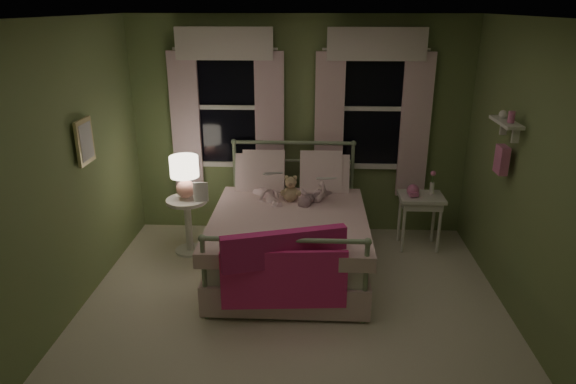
# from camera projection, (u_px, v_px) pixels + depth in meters

# --- Properties ---
(room_shell) EXTENTS (4.20, 4.20, 4.20)m
(room_shell) POSITION_uv_depth(u_px,v_px,m) (292.00, 187.00, 4.16)
(room_shell) COLOR silver
(room_shell) RESTS_ON ground
(bed) EXTENTS (1.58, 2.04, 1.18)m
(bed) POSITION_uv_depth(u_px,v_px,m) (290.00, 235.00, 5.46)
(bed) COLOR white
(bed) RESTS_ON ground
(pink_throw) EXTENTS (1.10, 0.42, 0.71)m
(pink_throw) POSITION_uv_depth(u_px,v_px,m) (284.00, 262.00, 4.42)
(pink_throw) COLOR #D02878
(pink_throw) RESTS_ON bed
(child_left) EXTENTS (0.34, 0.29, 0.79)m
(child_left) POSITION_uv_depth(u_px,v_px,m) (266.00, 171.00, 5.67)
(child_left) COLOR #F7D1DD
(child_left) RESTS_ON bed
(child_right) EXTENTS (0.46, 0.42, 0.75)m
(child_right) POSITION_uv_depth(u_px,v_px,m) (317.00, 173.00, 5.65)
(child_right) COLOR #F7D1DD
(child_right) RESTS_ON bed
(book_left) EXTENTS (0.22, 0.15, 0.26)m
(book_left) POSITION_uv_depth(u_px,v_px,m) (264.00, 178.00, 5.43)
(book_left) COLOR beige
(book_left) RESTS_ON child_left
(book_right) EXTENTS (0.20, 0.12, 0.26)m
(book_right) POSITION_uv_depth(u_px,v_px,m) (317.00, 183.00, 5.42)
(book_right) COLOR beige
(book_right) RESTS_ON child_right
(teddy_bear) EXTENTS (0.23, 0.18, 0.31)m
(teddy_bear) POSITION_uv_depth(u_px,v_px,m) (291.00, 191.00, 5.56)
(teddy_bear) COLOR tan
(teddy_bear) RESTS_ON bed
(nightstand_left) EXTENTS (0.46, 0.46, 0.65)m
(nightstand_left) POSITION_uv_depth(u_px,v_px,m) (188.00, 218.00, 5.80)
(nightstand_left) COLOR white
(nightstand_left) RESTS_ON ground
(table_lamp) EXTENTS (0.31, 0.31, 0.48)m
(table_lamp) POSITION_uv_depth(u_px,v_px,m) (185.00, 173.00, 5.62)
(table_lamp) COLOR #E29585
(table_lamp) RESTS_ON nightstand_left
(book_nightstand) EXTENTS (0.18, 0.24, 0.02)m
(book_nightstand) POSITION_uv_depth(u_px,v_px,m) (194.00, 201.00, 5.64)
(book_nightstand) COLOR beige
(book_nightstand) RESTS_ON nightstand_left
(nightstand_right) EXTENTS (0.50, 0.40, 0.64)m
(nightstand_right) POSITION_uv_depth(u_px,v_px,m) (421.00, 204.00, 5.86)
(nightstand_right) COLOR white
(nightstand_right) RESTS_ON ground
(pink_toy) EXTENTS (0.14, 0.19, 0.14)m
(pink_toy) POSITION_uv_depth(u_px,v_px,m) (413.00, 191.00, 5.81)
(pink_toy) COLOR pink
(pink_toy) RESTS_ON nightstand_right
(bud_vase) EXTENTS (0.06, 0.06, 0.28)m
(bud_vase) POSITION_uv_depth(u_px,v_px,m) (432.00, 183.00, 5.82)
(bud_vase) COLOR white
(bud_vase) RESTS_ON nightstand_right
(window_left) EXTENTS (1.34, 0.13, 1.96)m
(window_left) POSITION_uv_depth(u_px,v_px,m) (227.00, 102.00, 5.99)
(window_left) COLOR black
(window_left) RESTS_ON room_shell
(window_right) EXTENTS (1.34, 0.13, 1.96)m
(window_right) POSITION_uv_depth(u_px,v_px,m) (373.00, 103.00, 5.91)
(window_right) COLOR black
(window_right) RESTS_ON room_shell
(wall_shelf) EXTENTS (0.15, 0.50, 0.60)m
(wall_shelf) POSITION_uv_depth(u_px,v_px,m) (504.00, 141.00, 4.65)
(wall_shelf) COLOR white
(wall_shelf) RESTS_ON room_shell
(framed_picture) EXTENTS (0.03, 0.32, 0.42)m
(framed_picture) POSITION_uv_depth(u_px,v_px,m) (85.00, 142.00, 4.74)
(framed_picture) COLOR beige
(framed_picture) RESTS_ON room_shell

